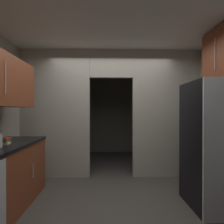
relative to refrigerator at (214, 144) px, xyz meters
The scene contains 6 objects.
ground 1.72m from the refrigerator, behind, with size 20.00×20.00×0.00m, color #47423D.
kitchen_overhead_slab 2.34m from the refrigerator, 168.58° to the left, with size 4.19×6.72×0.06m, color silver.
kitchen_partition 1.99m from the refrigerator, 139.51° to the left, with size 3.79×0.12×2.67m.
adjoining_room_shell 3.31m from the refrigerator, 116.52° to the left, with size 3.79×2.37×2.67m.
refrigerator is the anchor object (origin of this frame).
book_stack 2.99m from the refrigerator, behind, with size 0.15×0.17×0.09m.
Camera 1 is at (-0.08, -2.46, 1.39)m, focal length 28.93 mm.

